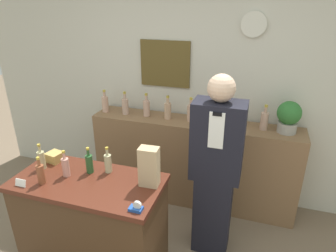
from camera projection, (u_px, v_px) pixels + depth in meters
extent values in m
cube|color=beige|center=(188.00, 83.00, 3.35)|extent=(5.20, 0.06, 2.70)
cube|color=brown|center=(165.00, 64.00, 3.29)|extent=(0.56, 0.02, 0.51)
cylinder|color=beige|center=(254.00, 24.00, 2.86)|extent=(0.24, 0.03, 0.24)
cube|color=brown|center=(193.00, 162.00, 3.42)|extent=(2.28, 0.38, 1.00)
cube|color=#422B19|center=(94.00, 231.00, 2.48)|extent=(1.12, 0.54, 0.91)
cube|color=#4C2114|center=(88.00, 183.00, 2.29)|extent=(1.15, 0.57, 0.04)
cylinder|color=tan|center=(31.00, 247.00, 2.48)|extent=(0.07, 0.07, 0.26)
cube|color=black|center=(212.00, 212.00, 2.79)|extent=(0.33, 0.26, 0.79)
cube|color=black|center=(218.00, 141.00, 2.49)|extent=(0.43, 0.26, 0.69)
cube|color=white|center=(216.00, 131.00, 2.32)|extent=(0.12, 0.01, 0.30)
cube|color=black|center=(217.00, 114.00, 2.26)|extent=(0.07, 0.01, 0.03)
sphere|color=#DBB293|center=(222.00, 88.00, 2.31)|extent=(0.22, 0.22, 0.22)
cylinder|color=#9E998E|center=(287.00, 127.00, 2.96)|extent=(0.19, 0.19, 0.11)
sphere|color=#2D6B2D|center=(289.00, 113.00, 2.90)|extent=(0.23, 0.23, 0.23)
cube|color=tan|center=(149.00, 167.00, 2.17)|extent=(0.15, 0.10, 0.31)
cube|color=#1E4799|center=(136.00, 209.00, 1.96)|extent=(0.09, 0.06, 0.02)
cylinder|color=silver|center=(137.00, 205.00, 1.94)|extent=(0.06, 0.02, 0.06)
cube|color=white|center=(21.00, 183.00, 2.20)|extent=(0.09, 0.02, 0.06)
cube|color=tan|center=(55.00, 157.00, 2.54)|extent=(0.14, 0.13, 0.08)
cylinder|color=tan|center=(42.00, 160.00, 2.42)|extent=(0.06, 0.06, 0.15)
cylinder|color=tan|center=(39.00, 149.00, 2.38)|extent=(0.02, 0.02, 0.05)
cylinder|color=#B29933|center=(39.00, 145.00, 2.36)|extent=(0.02, 0.02, 0.02)
cylinder|color=brown|center=(41.00, 174.00, 2.23)|extent=(0.06, 0.06, 0.15)
cylinder|color=brown|center=(39.00, 162.00, 2.19)|extent=(0.02, 0.02, 0.05)
cylinder|color=#B29933|center=(38.00, 158.00, 2.17)|extent=(0.02, 0.02, 0.02)
cylinder|color=tan|center=(66.00, 167.00, 2.32)|extent=(0.06, 0.06, 0.15)
cylinder|color=tan|center=(64.00, 156.00, 2.28)|extent=(0.02, 0.02, 0.05)
cylinder|color=#B29933|center=(63.00, 152.00, 2.26)|extent=(0.02, 0.02, 0.02)
cylinder|color=#275128|center=(89.00, 164.00, 2.36)|extent=(0.06, 0.06, 0.15)
cylinder|color=#275128|center=(88.00, 153.00, 2.32)|extent=(0.02, 0.02, 0.05)
cylinder|color=#B29933|center=(88.00, 149.00, 2.31)|extent=(0.02, 0.02, 0.02)
cylinder|color=tan|center=(108.00, 164.00, 2.37)|extent=(0.06, 0.06, 0.15)
cylinder|color=tan|center=(107.00, 152.00, 2.33)|extent=(0.02, 0.02, 0.05)
cylinder|color=#B29933|center=(107.00, 148.00, 2.31)|extent=(0.02, 0.02, 0.02)
cylinder|color=tan|center=(105.00, 104.00, 3.48)|extent=(0.08, 0.08, 0.18)
cylinder|color=tan|center=(104.00, 94.00, 3.43)|extent=(0.03, 0.03, 0.06)
cylinder|color=#B29933|center=(104.00, 91.00, 3.41)|extent=(0.03, 0.03, 0.02)
cylinder|color=tan|center=(125.00, 106.00, 3.41)|extent=(0.08, 0.08, 0.18)
cylinder|color=tan|center=(125.00, 96.00, 3.36)|extent=(0.03, 0.03, 0.06)
cylinder|color=#B29933|center=(124.00, 93.00, 3.34)|extent=(0.03, 0.03, 0.02)
cylinder|color=tan|center=(146.00, 108.00, 3.35)|extent=(0.08, 0.08, 0.18)
cylinder|color=tan|center=(146.00, 98.00, 3.30)|extent=(0.03, 0.03, 0.06)
cylinder|color=#B29933|center=(146.00, 94.00, 3.29)|extent=(0.03, 0.03, 0.02)
cylinder|color=tan|center=(168.00, 111.00, 3.27)|extent=(0.08, 0.08, 0.18)
cylinder|color=tan|center=(168.00, 101.00, 3.22)|extent=(0.03, 0.03, 0.06)
cylinder|color=#B29933|center=(168.00, 97.00, 3.21)|extent=(0.03, 0.03, 0.02)
cylinder|color=tan|center=(191.00, 113.00, 3.22)|extent=(0.08, 0.08, 0.18)
cylinder|color=tan|center=(191.00, 102.00, 3.17)|extent=(0.03, 0.03, 0.06)
cylinder|color=#B29933|center=(191.00, 99.00, 3.15)|extent=(0.03, 0.03, 0.02)
cylinder|color=tan|center=(214.00, 116.00, 3.14)|extent=(0.08, 0.08, 0.18)
cylinder|color=tan|center=(215.00, 105.00, 3.09)|extent=(0.03, 0.03, 0.06)
cylinder|color=#B29933|center=(215.00, 101.00, 3.08)|extent=(0.03, 0.03, 0.02)
cylinder|color=tan|center=(238.00, 119.00, 3.05)|extent=(0.08, 0.08, 0.18)
cylinder|color=tan|center=(239.00, 108.00, 3.00)|extent=(0.03, 0.03, 0.06)
cylinder|color=#B29933|center=(240.00, 104.00, 2.99)|extent=(0.03, 0.03, 0.02)
cylinder|color=tan|center=(264.00, 121.00, 3.00)|extent=(0.08, 0.08, 0.18)
cylinder|color=tan|center=(266.00, 110.00, 2.96)|extent=(0.03, 0.03, 0.06)
cylinder|color=#B29933|center=(266.00, 106.00, 2.94)|extent=(0.03, 0.03, 0.02)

